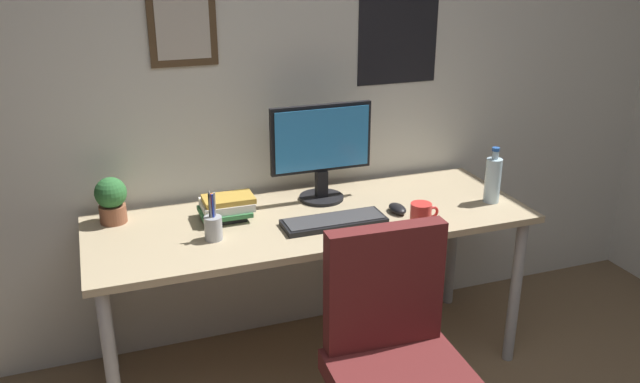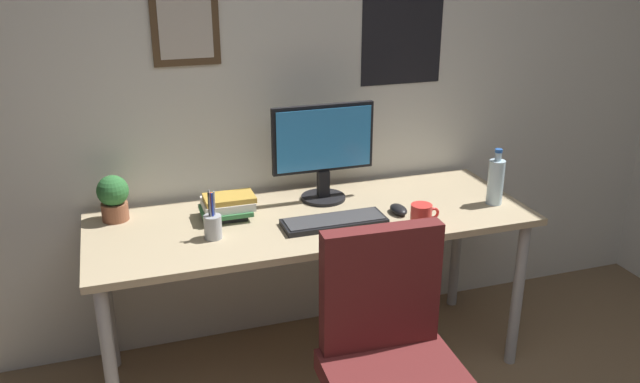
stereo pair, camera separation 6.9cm
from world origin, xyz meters
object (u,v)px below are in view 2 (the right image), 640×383
(potted_plant, at_px, (113,196))
(pen_cup, at_px, (213,225))
(office_chair, at_px, (391,356))
(keyboard, at_px, (334,221))
(coffee_mug_near, at_px, (422,216))
(water_bottle, at_px, (496,181))
(monitor, at_px, (323,148))
(book_stack_left, at_px, (227,206))
(computer_mouse, at_px, (399,209))

(potted_plant, xyz_separation_m, pen_cup, (0.36, -0.31, -0.05))
(office_chair, bearing_deg, keyboard, 88.25)
(coffee_mug_near, bearing_deg, water_bottle, 17.54)
(water_bottle, height_order, potted_plant, water_bottle)
(monitor, height_order, book_stack_left, monitor)
(keyboard, distance_m, book_stack_left, 0.46)
(keyboard, xyz_separation_m, book_stack_left, (-0.40, 0.21, 0.04))
(water_bottle, xyz_separation_m, coffee_mug_near, (-0.42, -0.13, -0.06))
(keyboard, height_order, water_bottle, water_bottle)
(water_bottle, bearing_deg, coffee_mug_near, -162.46)
(monitor, height_order, computer_mouse, monitor)
(pen_cup, bearing_deg, computer_mouse, -0.07)
(office_chair, distance_m, potted_plant, 1.32)
(pen_cup, relative_size, book_stack_left, 0.89)
(water_bottle, height_order, coffee_mug_near, water_bottle)
(office_chair, relative_size, book_stack_left, 4.23)
(computer_mouse, bearing_deg, coffee_mug_near, -80.86)
(office_chair, xyz_separation_m, pen_cup, (-0.47, 0.67, 0.27))
(monitor, distance_m, keyboard, 0.36)
(computer_mouse, relative_size, pen_cup, 0.55)
(book_stack_left, bearing_deg, pen_cup, -115.94)
(monitor, bearing_deg, keyboard, -99.31)
(monitor, height_order, coffee_mug_near, monitor)
(water_bottle, bearing_deg, monitor, 157.75)
(monitor, height_order, keyboard, monitor)
(water_bottle, bearing_deg, keyboard, 179.58)
(keyboard, xyz_separation_m, pen_cup, (-0.49, 0.02, 0.04))
(office_chair, distance_m, book_stack_left, 0.97)
(office_chair, xyz_separation_m, book_stack_left, (-0.38, 0.85, 0.26))
(computer_mouse, bearing_deg, office_chair, -115.70)
(pen_cup, bearing_deg, water_bottle, -1.35)
(water_bottle, bearing_deg, book_stack_left, 169.46)
(office_chair, xyz_separation_m, coffee_mug_near, (0.35, 0.50, 0.26))
(coffee_mug_near, xyz_separation_m, book_stack_left, (-0.73, 0.35, 0.00))
(monitor, bearing_deg, water_bottle, -22.25)
(keyboard, xyz_separation_m, water_bottle, (0.75, -0.01, 0.09))
(book_stack_left, bearing_deg, computer_mouse, -14.81)
(office_chair, relative_size, potted_plant, 4.87)
(computer_mouse, distance_m, water_bottle, 0.46)
(monitor, bearing_deg, book_stack_left, -170.80)
(keyboard, relative_size, coffee_mug_near, 3.45)
(computer_mouse, distance_m, potted_plant, 1.20)
(monitor, xyz_separation_m, pen_cup, (-0.54, -0.26, -0.19))
(water_bottle, xyz_separation_m, book_stack_left, (-1.15, 0.21, -0.05))
(coffee_mug_near, height_order, potted_plant, potted_plant)
(office_chair, height_order, monitor, monitor)
(office_chair, bearing_deg, coffee_mug_near, 55.44)
(coffee_mug_near, xyz_separation_m, potted_plant, (-1.18, 0.47, 0.05))
(coffee_mug_near, bearing_deg, computer_mouse, 99.14)
(potted_plant, height_order, pen_cup, pen_cup)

